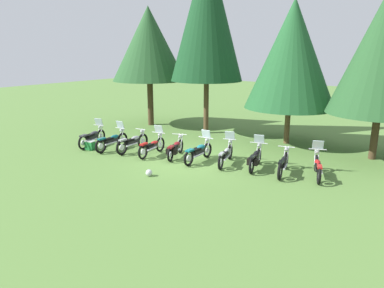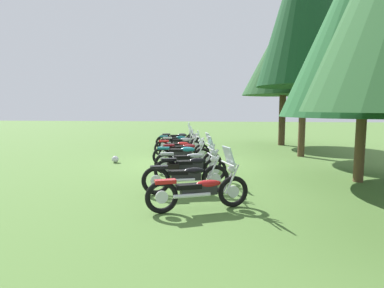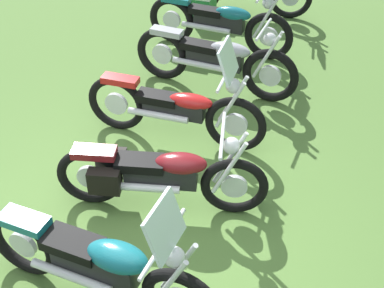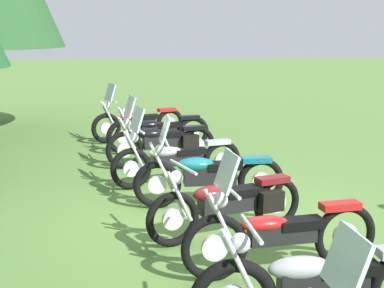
{
  "view_description": "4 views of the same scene",
  "coord_description": "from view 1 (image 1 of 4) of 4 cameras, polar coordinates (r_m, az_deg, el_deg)",
  "views": [
    {
      "loc": [
        9.72,
        -12.89,
        4.97
      ],
      "look_at": [
        0.02,
        0.33,
        0.7
      ],
      "focal_mm": 34.17,
      "sensor_mm": 36.0,
      "label": 1
    },
    {
      "loc": [
        12.07,
        1.75,
        2.18
      ],
      "look_at": [
        -1.34,
        0.3,
        0.64
      ],
      "focal_mm": 29.13,
      "sensor_mm": 36.0,
      "label": 2
    },
    {
      "loc": [
        2.99,
        2.2,
        4.13
      ],
      "look_at": [
        -1.02,
        0.26,
        0.7
      ],
      "focal_mm": 52.29,
      "sensor_mm": 36.0,
      "label": 3
    },
    {
      "loc": [
        -7.37,
        1.07,
        2.61
      ],
      "look_at": [
        1.43,
        0.3,
        0.76
      ],
      "focal_mm": 52.21,
      "sensor_mm": 36.0,
      "label": 4
    }
  ],
  "objects": [
    {
      "name": "motorcycle_4",
      "position": [
        17.2,
        -2.61,
        -0.67
      ],
      "size": [
        1.03,
        2.08,
        1.0
      ],
      "rotation": [
        0.0,
        0.0,
        1.92
      ],
      "color": "black",
      "rests_on": "ground_plane"
    },
    {
      "name": "motorcycle_5",
      "position": [
        16.57,
        1.07,
        -1.13
      ],
      "size": [
        0.77,
        2.27,
        1.36
      ],
      "rotation": [
        0.0,
        0.0,
        1.61
      ],
      "color": "black",
      "rests_on": "ground_plane"
    },
    {
      "name": "motorcycle_1",
      "position": [
        18.97,
        -12.32,
        0.53
      ],
      "size": [
        0.62,
        2.29,
        1.38
      ],
      "rotation": [
        0.0,
        0.0,
        1.65
      ],
      "color": "black",
      "rests_on": "ground_plane"
    },
    {
      "name": "pine_tree_1",
      "position": [
        21.91,
        2.37,
        19.73
      ],
      "size": [
        4.19,
        4.19,
        10.74
      ],
      "color": "#4C3823",
      "rests_on": "ground_plane"
    },
    {
      "name": "motorcycle_9",
      "position": [
        15.39,
        19.02,
        -3.32
      ],
      "size": [
        1.06,
        2.18,
        1.36
      ],
      "rotation": [
        0.0,
        0.0,
        1.95
      ],
      "color": "black",
      "rests_on": "ground_plane"
    },
    {
      "name": "pine_tree_0",
      "position": [
        24.48,
        -6.76,
        15.22
      ],
      "size": [
        4.8,
        4.8,
        7.63
      ],
      "color": "#42301E",
      "rests_on": "ground_plane"
    },
    {
      "name": "motorcycle_7",
      "position": [
        15.79,
        9.87,
        -2.18
      ],
      "size": [
        0.91,
        2.13,
        1.37
      ],
      "rotation": [
        0.0,
        0.0,
        1.83
      ],
      "color": "black",
      "rests_on": "ground_plane"
    },
    {
      "name": "motorcycle_8",
      "position": [
        15.37,
        14.07,
        -3.0
      ],
      "size": [
        0.82,
        2.23,
        1.02
      ],
      "rotation": [
        0.0,
        0.0,
        1.81
      ],
      "color": "black",
      "rests_on": "ground_plane"
    },
    {
      "name": "motorcycle_2",
      "position": [
        18.46,
        -9.22,
        0.27
      ],
      "size": [
        0.64,
        2.32,
        1.03
      ],
      "rotation": [
        0.0,
        0.0,
        1.63
      ],
      "color": "black",
      "rests_on": "ground_plane"
    },
    {
      "name": "motorcycle_6",
      "position": [
        16.28,
        5.32,
        -1.59
      ],
      "size": [
        0.87,
        2.26,
        1.36
      ],
      "rotation": [
        0.0,
        0.0,
        1.86
      ],
      "color": "black",
      "rests_on": "ground_plane"
    },
    {
      "name": "motorcycle_3",
      "position": [
        17.65,
        -6.21,
        -0.28
      ],
      "size": [
        0.73,
        2.21,
        1.38
      ],
      "rotation": [
        0.0,
        0.0,
        1.72
      ],
      "color": "black",
      "rests_on": "ground_plane"
    },
    {
      "name": "pine_tree_2",
      "position": [
        19.98,
        15.34,
        13.35
      ],
      "size": [
        4.69,
        4.69,
        7.49
      ],
      "color": "brown",
      "rests_on": "ground_plane"
    },
    {
      "name": "dropped_helmet",
      "position": [
        14.86,
        -6.73,
        -4.49
      ],
      "size": [
        0.28,
        0.28,
        0.28
      ],
      "primitive_type": "sphere",
      "color": "silver",
      "rests_on": "ground_plane"
    },
    {
      "name": "picnic_cooler",
      "position": [
        19.28,
        -15.62,
        -0.18
      ],
      "size": [
        0.52,
        0.39,
        0.47
      ],
      "color": "#1E7233",
      "rests_on": "ground_plane"
    },
    {
      "name": "ground_plane",
      "position": [
        16.89,
        -0.73,
        -2.52
      ],
      "size": [
        80.0,
        80.0,
        0.0
      ],
      "primitive_type": "plane",
      "color": "#547A38"
    },
    {
      "name": "motorcycle_0",
      "position": [
        19.93,
        -15.26,
        1.08
      ],
      "size": [
        0.82,
        2.23,
        1.38
      ],
      "rotation": [
        0.0,
        0.0,
        1.83
      ],
      "color": "black",
      "rests_on": "ground_plane"
    }
  ]
}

